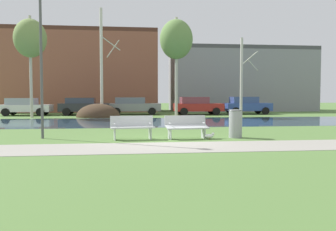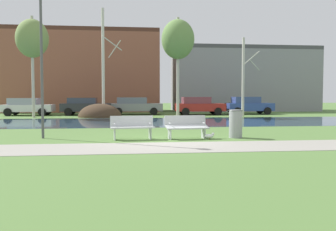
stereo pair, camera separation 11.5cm
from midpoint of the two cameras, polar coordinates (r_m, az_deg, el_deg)
name	(u,v)px [view 1 (the left image)]	position (r m, az deg, el deg)	size (l,w,h in m)	color
ground_plane	(145,121)	(22.73, -3.80, -0.94)	(120.00, 120.00, 0.00)	#517538
paved_path_strip	(167,147)	(11.16, -0.47, -5.10)	(60.00, 2.35, 0.01)	gray
river_band	(146,122)	(22.18, -3.72, -1.03)	(80.00, 8.15, 0.01)	#2D475B
soil_mound	(98,117)	(27.94, -11.19, -0.24)	(3.33, 3.03, 2.07)	#423021
bench_left	(132,127)	(13.23, -5.96, -1.80)	(1.65, 0.72, 0.87)	#B2B5B7
bench_right	(186,126)	(13.42, 2.72, -1.72)	(1.65, 0.72, 0.87)	#B2B5B7
trash_bin	(235,123)	(13.96, 10.50, -1.22)	(0.53, 0.53, 1.08)	gray
seagull	(210,136)	(13.32, 6.41, -3.24)	(0.42, 0.15, 0.25)	white
streetlamp	(41,36)	(14.43, -19.89, 11.88)	(0.32, 0.32, 5.83)	#4C4C51
birch_far_left	(30,39)	(28.83, -21.27, 11.35)	(2.38, 2.38, 7.54)	#BCB7A8
birch_left	(102,62)	(28.40, -10.62, 8.44)	(1.58, 2.82, 8.39)	beige
birch_center_left	(176,40)	(28.84, 1.22, 12.00)	(2.61, 2.61, 7.82)	#BCB7A8
birch_center	(242,76)	(29.07, 11.64, 6.19)	(1.45, 2.62, 6.22)	beige
parked_van_nearest_white	(25,106)	(31.90, -21.99, 1.37)	(4.08, 2.13, 1.44)	silver
parked_sedan_second_dark	(84,106)	(30.98, -13.41, 1.50)	(4.16, 2.13, 1.47)	#282B30
parked_hatch_third_grey	(133,106)	(31.13, -5.68, 1.60)	(4.54, 2.02, 1.50)	slate
parked_wagon_fourth_red	(197,105)	(30.90, 4.55, 1.61)	(4.20, 2.11, 1.54)	maroon
parked_suv_fifth_blue	(246,105)	(32.57, 12.30, 1.64)	(4.07, 2.08, 1.55)	#2D4793
building_brick_low	(76,72)	(39.18, -14.57, 6.80)	(16.78, 6.41, 8.39)	brown
building_grey_warehouse	(240,80)	(40.95, 11.31, 5.60)	(15.17, 7.17, 6.86)	gray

